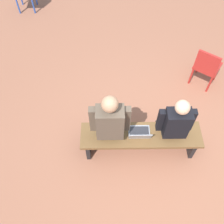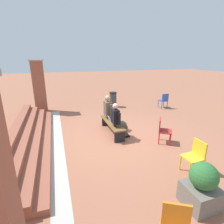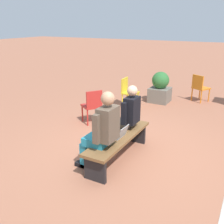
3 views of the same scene
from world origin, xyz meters
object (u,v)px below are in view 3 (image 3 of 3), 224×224
Objects in this scene: bench at (119,141)px; plastic_chair_near_bench_right at (200,86)px; person_student at (127,115)px; person_adult at (102,130)px; laptop at (119,134)px; plastic_chair_foreground at (93,104)px; plastic_chair_by_pillar at (128,90)px; planter at (160,88)px.

plastic_chair_near_bench_right is (-4.41, 0.52, 0.13)m from bench.
bench is 0.56m from person_student.
person_adult reaches higher than person_student.
bench is 1.31× the size of person_adult.
plastic_chair_near_bench_right is (-4.87, 0.59, -0.25)m from person_adult.
laptop is 0.38× the size of plastic_chair_near_bench_right.
bench is 2.14× the size of plastic_chair_foreground.
plastic_chair_foreground reaches higher than bench.
person_adult is 3.55m from plastic_chair_by_pillar.
laptop is at bearing 169.35° from person_adult.
laptop is 4.47m from plastic_chair_near_bench_right.
planter reaches higher than plastic_chair_by_pillar.
planter is at bearing -59.78° from plastic_chair_near_bench_right.
plastic_chair_foreground is (-1.73, -1.30, -0.25)m from person_adult.
person_student is 4.00× the size of laptop.
person_adult is 1.64× the size of plastic_chair_foreground.
plastic_chair_foreground is 2.66m from planter.
plastic_chair_by_pillar is at bearing -157.56° from bench.
laptop is at bearing 22.75° from bench.
person_student is at bearing -171.90° from bench.
laptop is 1.89m from plastic_chair_foreground.
person_adult is (0.91, -0.01, 0.04)m from person_student.
plastic_chair_by_pillar is at bearing -36.44° from planter.
plastic_chair_foreground is 3.66m from plastic_chair_near_bench_right.
person_adult reaches higher than bench.
plastic_chair_near_bench_right is at bearing 131.35° from plastic_chair_by_pillar.
plastic_chair_near_bench_right is at bearing 173.05° from person_adult.
bench is at bearing 22.44° from plastic_chair_by_pillar.
plastic_chair_near_bench_right is at bearing 148.93° from plastic_chair_foreground.
laptop reaches higher than bench.
plastic_chair_by_pillar is (-2.89, -1.20, 0.13)m from bench.
laptop is at bearing 8.11° from planter.
plastic_chair_by_pillar is 0.89× the size of planter.
plastic_chair_foreground is 1.63m from plastic_chair_by_pillar.
plastic_chair_by_pillar is at bearing -155.18° from person_student.
plastic_chair_foreground is at bearing -143.14° from person_adult.
person_adult is 2.18m from plastic_chair_foreground.
person_adult is 1.64× the size of plastic_chair_near_bench_right.
plastic_chair_foreground is at bearing -18.29° from planter.
plastic_chair_near_bench_right is at bearing 120.22° from planter.
laptop is 3.16m from plastic_chair_by_pillar.
person_student is at bearing 179.65° from person_adult.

